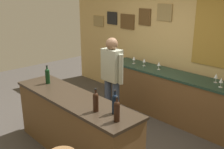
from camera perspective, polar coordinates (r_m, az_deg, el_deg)
ground_plane at (r=4.46m, az=-3.60°, el=-14.43°), size 10.00×10.00×0.00m
back_wall at (r=5.37m, az=13.23°, el=7.05°), size 6.00×0.09×2.80m
bar_counter at (r=4.02m, az=-8.17°, el=-10.83°), size 2.31×0.60×0.92m
side_counter at (r=5.14m, az=13.57°, el=-4.75°), size 3.12×0.56×0.90m
bartender at (r=4.62m, az=-0.03°, el=-0.37°), size 0.52×0.21×1.62m
wine_bottle_a at (r=4.41m, az=-13.82°, el=-0.20°), size 0.07×0.07×0.31m
wine_bottle_b at (r=3.30m, az=-3.55°, el=-5.79°), size 0.07×0.07×0.31m
wine_bottle_c at (r=3.25m, az=0.62°, el=-6.19°), size 0.07×0.07×0.31m
wine_bottle_d at (r=3.06m, az=1.05°, el=-7.78°), size 0.07×0.07×0.31m
wine_glass_a at (r=5.57m, az=4.79°, el=3.49°), size 0.07×0.07×0.16m
wine_glass_b at (r=5.41m, az=7.00°, el=3.00°), size 0.07×0.07×0.16m
wine_glass_c at (r=5.20m, az=10.16°, el=2.25°), size 0.07×0.07×0.16m
wine_glass_d at (r=4.71m, az=21.65°, el=-0.37°), size 0.07×0.07×0.16m
wine_glass_e at (r=4.51m, az=22.60°, el=-1.25°), size 0.07×0.07×0.16m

